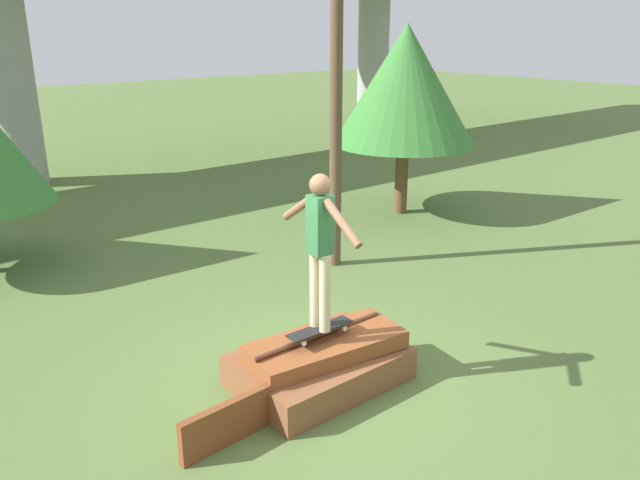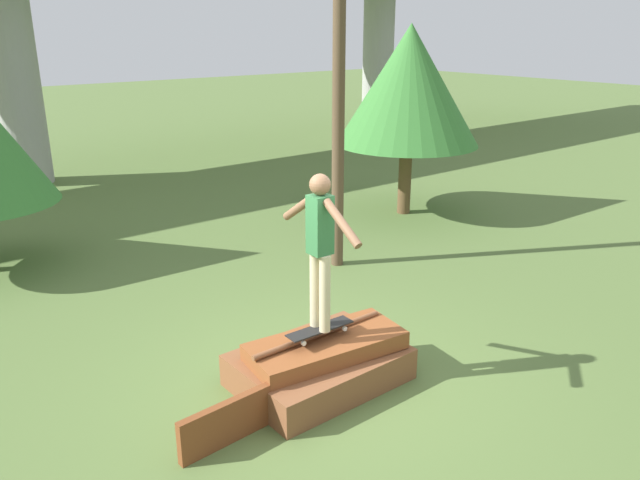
% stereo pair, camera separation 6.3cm
% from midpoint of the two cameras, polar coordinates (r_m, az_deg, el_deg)
% --- Properties ---
extents(ground_plane, '(80.00, 80.00, 0.00)m').
position_cam_midpoint_polar(ground_plane, '(7.30, 0.18, -12.79)').
color(ground_plane, '#567038').
extents(scrap_pile, '(1.88, 1.31, 0.63)m').
position_cam_midpoint_polar(scrap_pile, '(7.16, 0.33, -11.10)').
color(scrap_pile, brown).
rests_on(scrap_pile, ground_plane).
extents(scrap_plank_loose, '(1.13, 0.16, 0.45)m').
position_cam_midpoint_polar(scrap_plank_loose, '(6.33, -7.90, -16.08)').
color(scrap_plank_loose, brown).
rests_on(scrap_plank_loose, ground_plane).
extents(skateboard, '(0.80, 0.21, 0.09)m').
position_cam_midpoint_polar(skateboard, '(6.88, 0.27, -8.15)').
color(skateboard, black).
rests_on(skateboard, scrap_pile).
extents(skater, '(0.22, 1.28, 1.72)m').
position_cam_midpoint_polar(skater, '(6.47, 0.28, -0.08)').
color(skater, '#C6B78E').
rests_on(skater, skateboard).
extents(tree_behind_left, '(2.95, 2.95, 3.90)m').
position_cam_midpoint_polar(tree_behind_left, '(13.17, 8.28, 13.79)').
color(tree_behind_left, brown).
rests_on(tree_behind_left, ground_plane).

